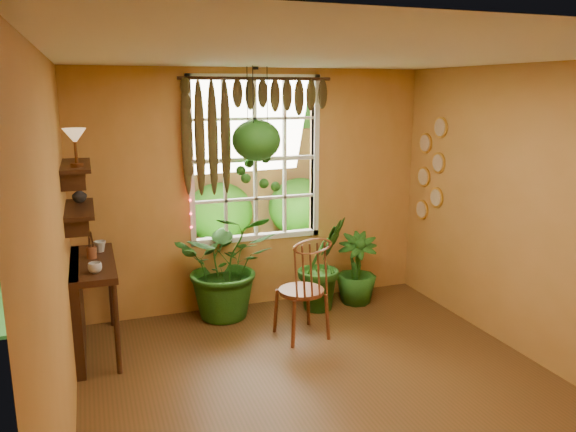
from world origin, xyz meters
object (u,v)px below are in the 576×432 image
Objects in this scene: potted_plant_left at (227,264)px; hanging_basket at (256,144)px; counter_ledge at (83,297)px; windsor_chair at (303,304)px; potted_plant_mid at (323,264)px.

potted_plant_left is 0.91× the size of hanging_basket.
potted_plant_left is 1.34m from hanging_basket.
windsor_chair is (2.07, -0.40, -0.20)m from counter_ledge.
potted_plant_mid is at bearing 5.48° from counter_ledge.
hanging_basket reaches higher than windsor_chair.
potted_plant_mid reaches higher than counter_ledge.
hanging_basket is at bearing 170.47° from potted_plant_mid.
counter_ledge is at bearing -168.64° from hanging_basket.
hanging_basket is (0.35, -0.02, 1.30)m from potted_plant_left.
windsor_chair is 1.02× the size of potted_plant_left.
hanging_basket is at bearing 99.23° from windsor_chair.
potted_plant_mid is (0.49, 0.65, 0.18)m from windsor_chair.
potted_plant_left reaches higher than potted_plant_mid.
potted_plant_left is (-0.58, 0.78, 0.25)m from windsor_chair.
windsor_chair is at bearing -127.24° from potted_plant_mid.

